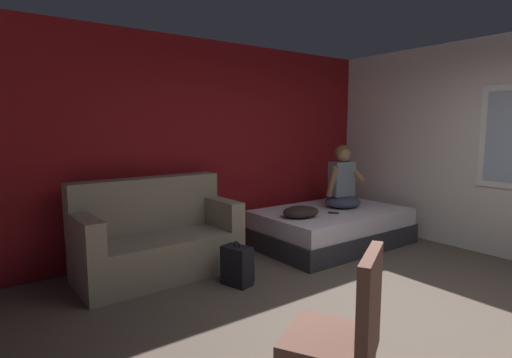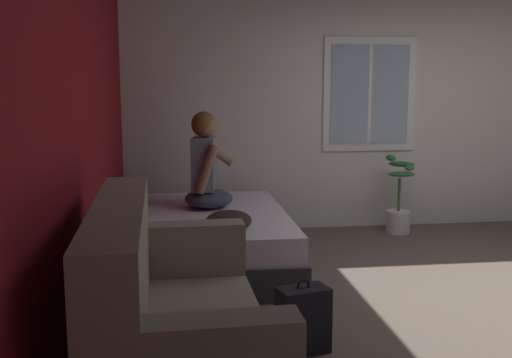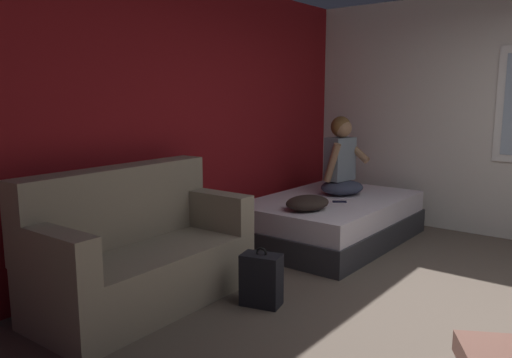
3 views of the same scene
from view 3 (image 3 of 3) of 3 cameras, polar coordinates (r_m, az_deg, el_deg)
wall_back_accent at (r=5.03m, az=-7.30°, el=6.80°), size 9.86×0.16×2.70m
bed at (r=5.55m, az=8.62°, el=-4.61°), size 2.06×1.34×0.48m
couch at (r=3.98m, az=-13.29°, el=-8.18°), size 1.72×0.87×1.04m
person_seated at (r=5.66m, az=9.72°, el=1.83°), size 0.58×0.52×0.88m
backpack at (r=3.88m, az=0.67°, el=-11.50°), size 0.29×0.34×0.46m
throw_pillow at (r=4.89m, az=5.90°, el=-2.72°), size 0.53×0.43×0.14m
cell_phone at (r=5.29m, az=9.53°, el=-2.57°), size 0.14×0.16×0.01m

